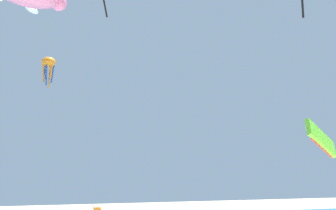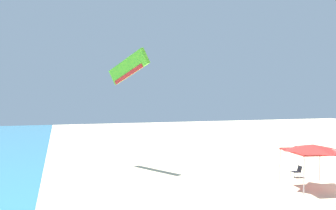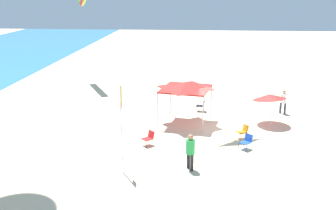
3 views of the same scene
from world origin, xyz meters
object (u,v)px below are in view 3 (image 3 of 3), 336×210
folding_chair_near_cooler (201,105)px  folding_chair_left_of_tent (247,141)px  beach_umbrella (269,97)px  folding_chair_right_of_tent (243,131)px  banner_flag (121,121)px  person_by_tent (190,149)px  folding_chair_facing_ocean (149,137)px  person_watching_sky (283,100)px  canopy_tent (186,86)px

folding_chair_near_cooler → folding_chair_left_of_tent: (-6.69, -2.48, 0.00)m
beach_umbrella → folding_chair_right_of_tent: size_ratio=2.72×
banner_flag → person_by_tent: banner_flag is taller
banner_flag → person_by_tent: size_ratio=2.38×
folding_chair_right_of_tent → folding_chair_facing_ocean: 5.62m
person_watching_sky → beach_umbrella: bearing=-116.7°
beach_umbrella → banner_flag: size_ratio=0.51×
person_by_tent → person_watching_sky: bearing=113.7°
beach_umbrella → folding_chair_facing_ocean: 8.60m
folding_chair_left_of_tent → person_by_tent: 4.20m
folding_chair_facing_ocean → folding_chair_left_of_tent: size_ratio=1.00×
folding_chair_right_of_tent → banner_flag: size_ratio=0.19×
folding_chair_right_of_tent → person_watching_sky: size_ratio=0.47×
canopy_tent → folding_chair_left_of_tent: size_ratio=4.32×
person_watching_sky → person_by_tent: 11.41m
beach_umbrella → folding_chair_near_cooler: bearing=62.1°
folding_chair_left_of_tent → banner_flag: size_ratio=0.19×
beach_umbrella → banner_flag: 11.28m
beach_umbrella → folding_chair_left_of_tent: beach_umbrella is taller
beach_umbrella → person_watching_sky: 2.79m
folding_chair_near_cooler → folding_chair_left_of_tent: same height
folding_chair_left_of_tent → banner_flag: bearing=-110.3°
banner_flag → person_by_tent: (0.54, -3.23, -1.54)m
folding_chair_right_of_tent → folding_chair_left_of_tent: 1.57m
canopy_tent → folding_chair_right_of_tent: canopy_tent is taller
banner_flag → folding_chair_right_of_tent: bearing=-51.6°
folding_chair_facing_ocean → folding_chair_near_cooler: bearing=110.4°
canopy_tent → folding_chair_left_of_tent: 5.79m
person_watching_sky → banner_flag: bearing=-128.2°
beach_umbrella → folding_chair_right_of_tent: beach_umbrella is taller
folding_chair_facing_ocean → banner_flag: 4.15m
folding_chair_facing_ocean → folding_chair_left_of_tent: bearing=43.8°
canopy_tent → person_by_tent: bearing=-175.9°
beach_umbrella → person_watching_sky: size_ratio=1.28×
canopy_tent → banner_flag: (-7.47, 2.73, 0.11)m
folding_chair_facing_ocean → canopy_tent: bearing=109.2°
canopy_tent → folding_chair_near_cooler: size_ratio=4.32×
banner_flag → person_watching_sky: bearing=-43.6°
beach_umbrella → banner_flag: bearing=133.7°
canopy_tent → folding_chair_facing_ocean: canopy_tent is taller
folding_chair_facing_ocean → folding_chair_left_of_tent: (-0.08, -5.46, 0.00)m
canopy_tent → banner_flag: bearing=159.9°
folding_chair_right_of_tent → person_by_tent: (-4.40, 3.01, 0.61)m
beach_umbrella → folding_chair_right_of_tent: 3.66m
canopy_tent → banner_flag: size_ratio=0.81×
folding_chair_near_cooler → folding_chair_left_of_tent: bearing=31.0°
folding_chair_right_of_tent → banner_flag: banner_flag is taller
beach_umbrella → folding_chair_left_of_tent: bearing=157.1°
folding_chair_facing_ocean → folding_chair_near_cooler: (6.61, -2.98, 0.00)m
folding_chair_left_of_tent → person_watching_sky: (6.66, -3.28, 0.55)m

